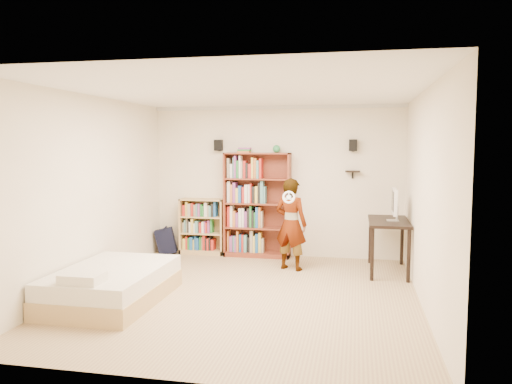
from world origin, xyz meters
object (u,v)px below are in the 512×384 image
tall_bookshelf (257,205)px  low_bookshelf (202,226)px  person (291,224)px  daybed (112,281)px  computer_desk (388,246)px

tall_bookshelf → low_bookshelf: size_ratio=1.83×
tall_bookshelf → person: size_ratio=1.26×
tall_bookshelf → person: bearing=-49.1°
tall_bookshelf → daybed: bearing=-114.1°
person → daybed: bearing=65.3°
daybed → person: (2.03, 2.10, 0.47)m
computer_desk → daybed: size_ratio=0.66×
computer_desk → person: 1.57m
low_bookshelf → tall_bookshelf: bearing=-1.0°
tall_bookshelf → person: (0.72, -0.83, -0.19)m
low_bookshelf → person: person is taller
tall_bookshelf → person: tall_bookshelf is taller
daybed → person: 2.96m
computer_desk → person: person is taller
person → computer_desk: bearing=-155.4°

